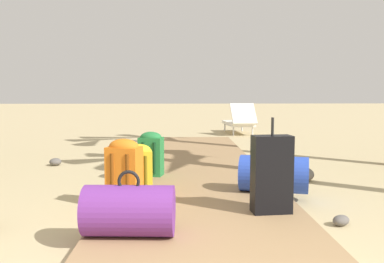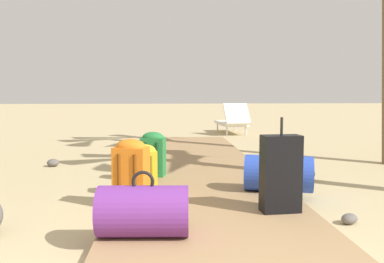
{
  "view_description": "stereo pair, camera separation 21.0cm",
  "coord_description": "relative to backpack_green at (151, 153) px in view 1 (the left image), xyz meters",
  "views": [
    {
      "loc": [
        -0.2,
        -1.67,
        1.14
      ],
      "look_at": [
        -0.02,
        4.29,
        0.55
      ],
      "focal_mm": 39.88,
      "sensor_mm": 36.0,
      "label": 1
    },
    {
      "loc": [
        -0.41,
        -1.66,
        1.14
      ],
      "look_at": [
        -0.02,
        4.29,
        0.55
      ],
      "focal_mm": 39.88,
      "sensor_mm": 36.0,
      "label": 2
    }
  ],
  "objects": [
    {
      "name": "rock_right_mid",
      "position": [
        1.7,
        -1.76,
        -0.32
      ],
      "size": [
        0.2,
        0.19,
        0.09
      ],
      "primitive_type": "ellipsoid",
      "rotation": [
        0.0,
        0.0,
        0.6
      ],
      "color": "#5B5651",
      "rests_on": "ground"
    },
    {
      "name": "backpack_green",
      "position": [
        0.0,
        0.0,
        0.0
      ],
      "size": [
        0.32,
        0.26,
        0.54
      ],
      "color": "#237538",
      "rests_on": "boardwalk"
    },
    {
      "name": "lounge_chair",
      "position": [
        1.9,
        5.68,
        -0.04
      ],
      "size": [
        0.73,
        1.58,
        0.8
      ],
      "color": "white",
      "rests_on": "ground"
    },
    {
      "name": "ground_plane",
      "position": [
        0.54,
        -0.41,
        -0.37
      ],
      "size": [
        60.0,
        60.0,
        0.0
      ],
      "primitive_type": "plane",
      "color": "tan"
    },
    {
      "name": "duffel_bag_blue",
      "position": [
        1.32,
        -0.9,
        -0.1
      ],
      "size": [
        0.77,
        0.55,
        0.49
      ],
      "color": "#2847B7",
      "rests_on": "boardwalk"
    },
    {
      "name": "rock_right_far",
      "position": [
        1.9,
        -0.01,
        -0.28
      ],
      "size": [
        0.31,
        0.33,
        0.17
      ],
      "primitive_type": "ellipsoid",
      "rotation": [
        0.0,
        0.0,
        1.91
      ],
      "color": "slate",
      "rests_on": "ground"
    },
    {
      "name": "rock_left_near",
      "position": [
        -1.51,
        1.18,
        -0.31
      ],
      "size": [
        0.24,
        0.24,
        0.11
      ],
      "primitive_type": "ellipsoid",
      "rotation": [
        0.0,
        0.0,
        2.28
      ],
      "color": "#5B5651",
      "rests_on": "ground"
    },
    {
      "name": "backpack_yellow",
      "position": [
        -0.09,
        -0.7,
        -0.03
      ],
      "size": [
        0.31,
        0.24,
        0.48
      ],
      "color": "gold",
      "rests_on": "boardwalk"
    },
    {
      "name": "boardwalk",
      "position": [
        0.54,
        0.37,
        -0.33
      ],
      "size": [
        1.81,
        7.8,
        0.08
      ],
      "primitive_type": "cube",
      "color": "#9E7A51",
      "rests_on": "ground"
    },
    {
      "name": "suitcase_black",
      "position": [
        1.14,
        -1.63,
        0.05
      ],
      "size": [
        0.35,
        0.21,
        0.82
      ],
      "color": "black",
      "rests_on": "boardwalk"
    },
    {
      "name": "duffel_bag_purple",
      "position": [
        -0.02,
        -2.18,
        -0.1
      ],
      "size": [
        0.67,
        0.41,
        0.48
      ],
      "color": "#6B2D84",
      "rests_on": "boardwalk"
    },
    {
      "name": "backpack_orange",
      "position": [
        -0.18,
        -1.16,
        0.03
      ],
      "size": [
        0.36,
        0.29,
        0.59
      ],
      "color": "orange",
      "rests_on": "boardwalk"
    }
  ]
}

